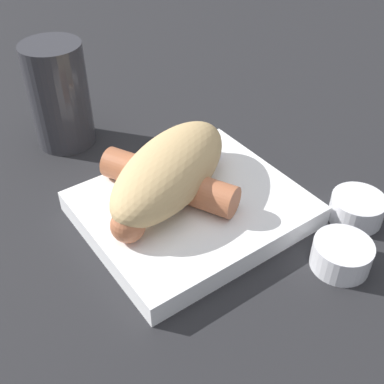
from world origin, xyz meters
The scene contains 8 objects.
ground_plane centered at (0.00, 0.00, 0.00)m, with size 3.00×3.00×0.00m, color #232326.
food_tray centered at (0.00, 0.00, 0.01)m, with size 0.20×0.17×0.02m.
bread_roll centered at (-0.01, 0.02, 0.05)m, with size 0.18×0.14×0.05m.
sausage centered at (-0.01, 0.02, 0.04)m, with size 0.16×0.14×0.03m.
pickled_veggies centered at (0.05, 0.05, 0.02)m, with size 0.05×0.04×0.00m.
condiment_cup_near centered at (0.07, -0.13, 0.01)m, with size 0.05×0.05×0.03m.
condiment_cup_far centered at (0.13, -0.10, 0.01)m, with size 0.05×0.05×0.03m.
drink_glass centered at (-0.04, 0.20, 0.06)m, with size 0.07×0.07×0.12m.
Camera 1 is at (-0.21, -0.29, 0.32)m, focal length 45.00 mm.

